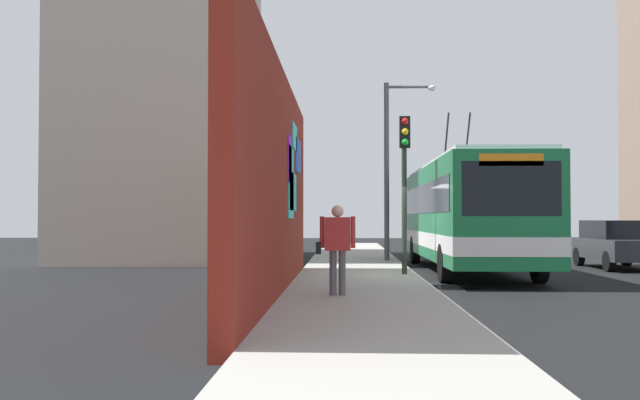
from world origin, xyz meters
name	(u,v)px	position (x,y,z in m)	size (l,w,h in m)	color
ground_plane	(418,280)	(0.00, 0.00, 0.00)	(80.00, 80.00, 0.00)	black
sidewalk_slab	(358,277)	(0.00, 1.60, 0.07)	(48.00, 3.20, 0.15)	#9E9B93
graffiti_wall	(277,185)	(-4.29, 3.35, 2.35)	(13.38, 0.32, 4.69)	maroon
building_far_left	(170,75)	(10.05, 9.20, 7.61)	(10.76, 6.32, 15.22)	#B2A899
city_bus	(466,212)	(3.14, -1.80, 1.85)	(12.08, 2.67, 5.12)	#19723F
parked_car_dark_gray	(618,243)	(4.63, -7.00, 0.83)	(4.26, 1.84, 1.58)	#38383D
pedestrian_near_wall	(337,242)	(-5.09, 2.10, 1.19)	(0.24, 0.77, 1.75)	#595960
traffic_light	(405,168)	(0.06, 0.35, 3.00)	(0.49, 0.28, 4.24)	#2D382D
street_lamp	(393,157)	(6.47, 0.23, 3.83)	(0.44, 1.86, 6.37)	#4C4C51
curbside_puddle	(452,287)	(-1.88, -0.60, 0.00)	(1.39, 1.39, 0.00)	black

